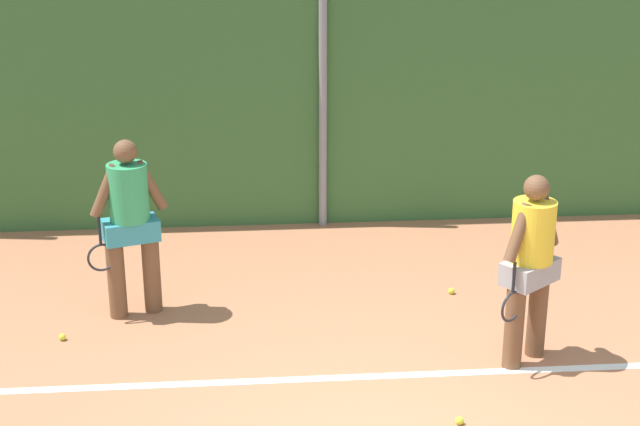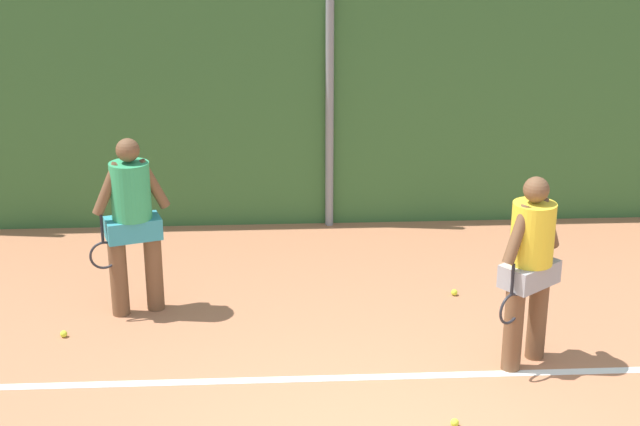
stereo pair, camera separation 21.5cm
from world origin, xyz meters
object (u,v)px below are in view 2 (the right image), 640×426
Objects in this scene: player_midcourt at (132,217)px; tennis_ball_7 at (454,292)px; tennis_ball_2 at (535,244)px; tennis_ball_4 at (64,334)px; tennis_ball_0 at (455,423)px; player_foreground_near at (530,262)px.

tennis_ball_7 is at bearing 165.72° from player_midcourt.
tennis_ball_7 is at bearing -132.85° from tennis_ball_2.
tennis_ball_2 and tennis_ball_4 have the same top height.
tennis_ball_4 is (-0.63, -0.53, -0.97)m from player_midcourt.
tennis_ball_7 is at bearing 79.34° from tennis_ball_0.
tennis_ball_0 is 1.00× the size of tennis_ball_4.
player_foreground_near is at bearing 142.71° from player_midcourt.
player_foreground_near reaches higher than tennis_ball_4.
player_midcourt is 4.78m from tennis_ball_2.
player_midcourt reaches higher than tennis_ball_4.
player_foreground_near is at bearing -107.47° from tennis_ball_2.
tennis_ball_7 is (-1.21, -1.30, 0.00)m from tennis_ball_2.
player_midcourt is 1.27m from tennis_ball_4.
tennis_ball_0 is at bearing 13.76° from player_foreground_near.
player_foreground_near is 3.78m from player_midcourt.
player_foreground_near is 26.41× the size of tennis_ball_2.
player_foreground_near is 4.36m from tennis_ball_4.
player_foreground_near is at bearing -76.99° from tennis_ball_7.
tennis_ball_2 is at bearing 47.15° from tennis_ball_7.
player_foreground_near reaches higher than tennis_ball_0.
tennis_ball_0 is at bearing -100.66° from tennis_ball_7.
tennis_ball_4 is at bearing -47.29° from player_foreground_near.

